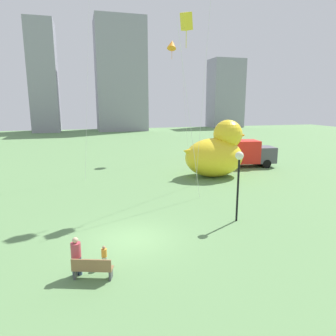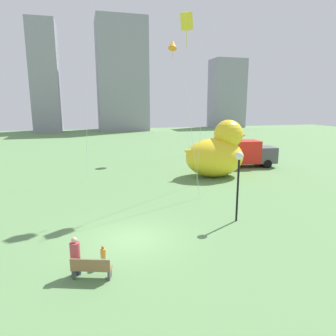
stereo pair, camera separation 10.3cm
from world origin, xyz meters
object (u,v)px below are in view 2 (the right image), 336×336
at_px(person_child, 103,255).
at_px(giant_inflatable_duck, 217,153).
at_px(person_adult, 75,254).
at_px(kite_orange, 173,45).
at_px(kite_yellow, 187,23).
at_px(lamppost, 239,167).
at_px(box_truck, 243,153).
at_px(park_bench, 91,268).

xyz_separation_m(person_child, giant_inflatable_duck, (11.38, 13.87, 1.72)).
xyz_separation_m(person_adult, kite_orange, (11.64, 26.05, 12.80)).
bearing_deg(giant_inflatable_duck, person_child, -129.35).
bearing_deg(person_child, kite_yellow, 53.47).
bearing_deg(kite_yellow, kite_orange, 76.73).
bearing_deg(person_adult, kite_yellow, 50.21).
distance_m(lamppost, kite_yellow, 10.59).
bearing_deg(giant_inflatable_duck, person_adult, -131.27).
xyz_separation_m(person_adult, giant_inflatable_duck, (12.48, 14.22, 1.35)).
xyz_separation_m(lamppost, kite_orange, (2.70, 22.55, 10.49)).
height_order(person_child, lamppost, lamppost).
height_order(person_child, kite_orange, kite_orange).
bearing_deg(box_truck, kite_orange, 122.89).
bearing_deg(person_adult, kite_orange, 65.94).
bearing_deg(giant_inflatable_duck, box_truck, 36.06).
relative_size(person_adult, lamppost, 0.39).
relative_size(lamppost, box_truck, 0.60).
bearing_deg(lamppost, kite_orange, 83.17).
bearing_deg(lamppost, giant_inflatable_duck, 71.70).
relative_size(park_bench, giant_inflatable_duck, 0.25).
bearing_deg(box_truck, park_bench, -132.44).
relative_size(park_bench, lamppost, 0.39).
relative_size(park_bench, kite_orange, 0.11).
relative_size(person_child, kite_orange, 0.07).
distance_m(giant_inflatable_duck, kite_yellow, 12.01).
height_order(giant_inflatable_duck, box_truck, giant_inflatable_duck).
relative_size(giant_inflatable_duck, kite_yellow, 0.50).
height_order(lamppost, box_truck, lamppost).
distance_m(box_truck, kite_orange, 15.85).
height_order(person_adult, kite_orange, kite_orange).
xyz_separation_m(person_child, kite_orange, (10.53, 25.71, 13.17)).
height_order(park_bench, giant_inflatable_duck, giant_inflatable_duck).
xyz_separation_m(person_adult, kite_yellow, (7.66, 9.20, 11.14)).
bearing_deg(person_child, giant_inflatable_duck, 50.65).
bearing_deg(kite_yellow, lamppost, -77.37).
height_order(lamppost, kite_yellow, kite_yellow).
xyz_separation_m(park_bench, person_child, (0.52, 0.83, 0.05)).
distance_m(person_child, box_truck, 23.55).
bearing_deg(person_adult, lamppost, 21.44).
relative_size(person_adult, kite_yellow, 0.13).
distance_m(lamppost, box_truck, 16.38).
xyz_separation_m(box_truck, kite_orange, (-5.47, 8.46, 12.23)).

